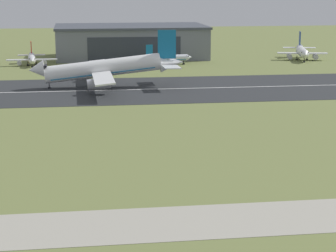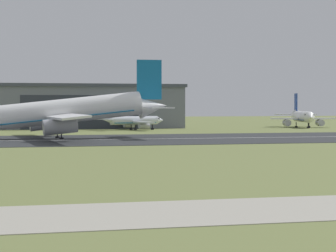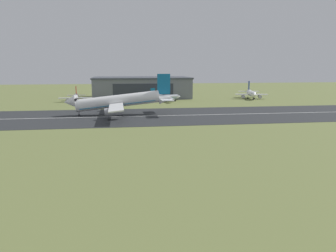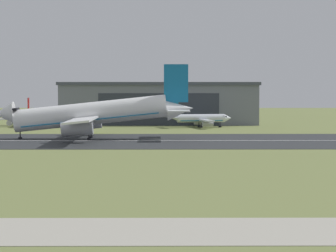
{
  "view_description": "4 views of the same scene",
  "coord_description": "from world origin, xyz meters",
  "px_view_note": "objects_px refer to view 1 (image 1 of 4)",
  "views": [
    {
      "loc": [
        -44.43,
        -54.66,
        29.45
      ],
      "look_at": [
        -27.06,
        66.35,
        2.3
      ],
      "focal_mm": 70.0,
      "sensor_mm": 36.0,
      "label": 1
    },
    {
      "loc": [
        -57.6,
        -28.13,
        7.15
      ],
      "look_at": [
        -32.63,
        62.76,
        4.41
      ],
      "focal_mm": 85.0,
      "sensor_mm": 36.0,
      "label": 2
    },
    {
      "loc": [
        -35.89,
        -0.43,
        18.63
      ],
      "look_at": [
        -25.37,
        70.4,
        5.68
      ],
      "focal_mm": 35.0,
      "sensor_mm": 36.0,
      "label": 3
    },
    {
      "loc": [
        -21.26,
        -40.04,
        11.27
      ],
      "look_at": [
        -20.52,
        65.61,
        5.98
      ],
      "focal_mm": 85.0,
      "sensor_mm": 36.0,
      "label": 4
    }
  ],
  "objects_px": {
    "airplane_landing": "(104,69)",
    "airplane_parked_far_east": "(302,52)",
    "airplane_parked_west": "(32,59)",
    "airplane_parked_centre": "(169,58)"
  },
  "relations": [
    {
      "from": "airplane_landing",
      "to": "airplane_parked_far_east",
      "type": "distance_m",
      "value": 95.63
    },
    {
      "from": "airplane_parked_far_east",
      "to": "airplane_parked_west",
      "type": "bearing_deg",
      "value": -178.53
    },
    {
      "from": "airplane_parked_west",
      "to": "airplane_parked_centre",
      "type": "xyz_separation_m",
      "value": [
        48.39,
        -5.82,
        -0.02
      ]
    },
    {
      "from": "airplane_landing",
      "to": "airplane_parked_centre",
      "type": "bearing_deg",
      "value": 61.92
    },
    {
      "from": "airplane_landing",
      "to": "airplane_parked_west",
      "type": "height_order",
      "value": "airplane_landing"
    },
    {
      "from": "airplane_landing",
      "to": "airplane_parked_far_east",
      "type": "bearing_deg",
      "value": 35.55
    },
    {
      "from": "airplane_parked_west",
      "to": "airplane_parked_centre",
      "type": "relative_size",
      "value": 0.86
    },
    {
      "from": "airplane_parked_west",
      "to": "airplane_parked_centre",
      "type": "distance_m",
      "value": 48.74
    },
    {
      "from": "airplane_parked_west",
      "to": "airplane_parked_far_east",
      "type": "relative_size",
      "value": 0.73
    },
    {
      "from": "airplane_parked_centre",
      "to": "airplane_parked_far_east",
      "type": "bearing_deg",
      "value": 9.08
    }
  ]
}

